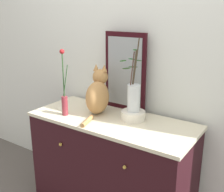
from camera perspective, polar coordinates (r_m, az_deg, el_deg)
The scene contains 7 objects.
wall_back at distance 2.27m, azimuth 4.91°, elevation 9.56°, with size 4.40×0.08×2.60m, color silver.
sideboard at distance 2.29m, azimuth -0.00°, elevation -14.13°, with size 1.28×0.55×0.81m.
mirror_leaning at distance 2.24m, azimuth 2.69°, elevation 4.95°, with size 0.36×0.03×0.62m.
cat_sitting at distance 2.19m, azimuth -2.92°, elevation 0.32°, with size 0.24×0.45×0.38m.
vase_slim_green at distance 2.17m, azimuth -9.68°, elevation -0.39°, with size 0.07×0.05×0.51m.
bowl_porcelain at distance 2.09m, azimuth 4.35°, elevation -3.96°, with size 0.18×0.18×0.07m, color silver.
vase_glass_clear at distance 2.04m, azimuth 4.41°, elevation 0.14°, with size 0.15×0.15×0.53m.
Camera 1 is at (1.09, -1.62, 1.60)m, focal length 44.77 mm.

